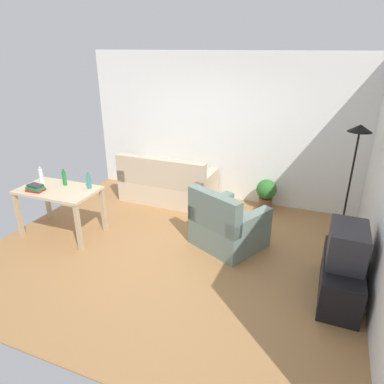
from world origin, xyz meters
TOP-DOWN VIEW (x-y plane):
  - ground_plane at (0.00, 0.00)m, footprint 5.20×4.40m
  - wall_rear at (0.00, 2.20)m, footprint 5.20×0.10m
  - couch at (-0.85, 1.59)m, footprint 1.74×0.84m
  - tv_stand at (2.25, -0.15)m, footprint 0.44×1.10m
  - tv at (2.25, -0.15)m, footprint 0.41×0.60m
  - torchiere_lamp at (2.25, 1.13)m, footprint 0.32×0.32m
  - desk at (-1.83, -0.17)m, footprint 1.21×0.72m
  - potted_plant at (0.98, 1.90)m, footprint 0.36×0.36m
  - armchair at (0.68, 0.43)m, footprint 1.18×1.15m
  - bottle_clear at (-2.28, -0.02)m, footprint 0.07×0.07m
  - bottle_green at (-1.83, -0.00)m, footprint 0.06×0.06m
  - bottle_tall at (-1.39, 0.03)m, footprint 0.06×0.06m
  - book_stack at (-2.08, -0.35)m, footprint 0.27×0.19m

SIDE VIEW (x-z plane):
  - ground_plane at x=0.00m, z-range -0.02..0.00m
  - tv_stand at x=2.25m, z-range 0.00..0.48m
  - couch at x=-0.85m, z-range -0.15..0.77m
  - armchair at x=0.68m, z-range -0.14..0.78m
  - potted_plant at x=0.98m, z-range 0.05..0.62m
  - desk at x=-1.83m, z-range 0.27..1.03m
  - tv at x=2.25m, z-range 0.48..0.92m
  - book_stack at x=-2.08m, z-range 0.76..0.86m
  - bottle_clear at x=-2.28m, z-range 0.74..0.99m
  - bottle_tall at x=-1.39m, z-range 0.74..1.00m
  - bottle_green at x=-1.83m, z-range 0.74..1.01m
  - wall_rear at x=0.00m, z-range 0.00..2.70m
  - torchiere_lamp at x=2.25m, z-range 0.51..2.32m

